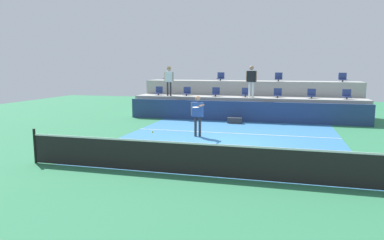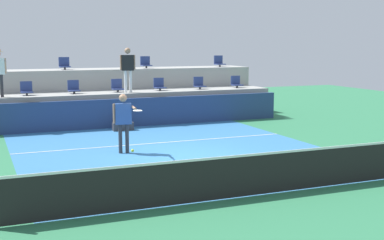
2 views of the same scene
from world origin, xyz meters
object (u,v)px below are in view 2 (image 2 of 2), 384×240
at_px(stadium_chair_lower_far_right, 236,83).
at_px(tennis_ball, 133,151).
at_px(stadium_chair_lower_right, 199,84).
at_px(stadium_chair_upper_far_right, 219,62).
at_px(stadium_chair_upper_right, 146,63).
at_px(tennis_player, 124,117).
at_px(stadium_chair_lower_mid_right, 159,85).
at_px(stadium_chair_lower_mid_left, 74,88).
at_px(stadium_chair_upper_left, 64,64).
at_px(spectator_in_grey, 128,65).
at_px(equipment_bag, 123,126).
at_px(stadium_chair_lower_left, 27,90).
at_px(stadium_chair_lower_center, 117,87).

xyz_separation_m(stadium_chair_lower_far_right, tennis_ball, (-7.46, -9.32, -0.69)).
xyz_separation_m(stadium_chair_lower_right, stadium_chair_upper_far_right, (1.79, 1.80, 0.85)).
xyz_separation_m(stadium_chair_upper_right, tennis_player, (-3.14, -7.75, -1.24)).
relative_size(stadium_chair_lower_right, stadium_chair_lower_far_right, 1.00).
bearing_deg(stadium_chair_lower_mid_right, stadium_chair_lower_right, 0.00).
bearing_deg(stadium_chair_lower_right, stadium_chair_lower_mid_right, 180.00).
height_order(stadium_chair_lower_mid_left, tennis_player, stadium_chair_lower_mid_left).
xyz_separation_m(stadium_chair_lower_mid_left, stadium_chair_upper_right, (3.52, 1.80, 0.85)).
bearing_deg(stadium_chair_lower_far_right, stadium_chair_upper_left, 165.89).
bearing_deg(stadium_chair_lower_far_right, stadium_chair_upper_far_right, 89.72).
distance_m(stadium_chair_lower_mid_left, tennis_ball, 9.35).
relative_size(stadium_chair_lower_far_right, spectator_in_grey, 0.29).
bearing_deg(equipment_bag, tennis_ball, -103.44).
xyz_separation_m(stadium_chair_lower_mid_right, stadium_chair_lower_right, (1.80, 0.00, 0.00)).
bearing_deg(tennis_ball, spectator_in_grey, 74.84).
bearing_deg(stadium_chair_lower_mid_left, stadium_chair_lower_left, 180.00).
xyz_separation_m(stadium_chair_lower_far_right, stadium_chair_upper_far_right, (0.01, 1.80, 0.85)).
distance_m(stadium_chair_lower_mid_left, stadium_chair_lower_mid_right, 3.53).
bearing_deg(stadium_chair_upper_left, stadium_chair_upper_right, 0.00).
relative_size(tennis_player, equipment_bag, 2.29).
distance_m(stadium_chair_upper_right, tennis_player, 8.45).
bearing_deg(stadium_chair_upper_far_right, stadium_chair_upper_right, 180.00).
bearing_deg(stadium_chair_lower_mid_left, stadium_chair_upper_far_right, 14.17).
bearing_deg(stadium_chair_lower_mid_left, stadium_chair_lower_mid_right, 0.00).
height_order(stadium_chair_lower_center, stadium_chair_lower_far_right, same).
relative_size(stadium_chair_lower_mid_right, tennis_player, 0.30).
bearing_deg(stadium_chair_lower_far_right, stadium_chair_lower_left, 180.00).
relative_size(stadium_chair_lower_mid_left, stadium_chair_lower_mid_right, 1.00).
relative_size(stadium_chair_lower_right, tennis_player, 0.30).
bearing_deg(stadium_chair_upper_right, stadium_chair_lower_far_right, -26.55).
distance_m(stadium_chair_lower_far_right, stadium_chair_upper_left, 7.43).
relative_size(stadium_chair_lower_far_right, tennis_player, 0.30).
xyz_separation_m(stadium_chair_lower_center, equipment_bag, (-0.32, -1.97, -1.31)).
bearing_deg(spectator_in_grey, stadium_chair_lower_mid_left, 169.56).
bearing_deg(tennis_ball, tennis_player, 77.98).
relative_size(stadium_chair_lower_left, stadium_chair_lower_center, 1.00).
distance_m(stadium_chair_lower_right, stadium_chair_upper_right, 2.69).
height_order(stadium_chair_lower_right, tennis_player, stadium_chair_lower_right).
xyz_separation_m(tennis_player, spectator_in_grey, (1.70, 5.56, 1.25)).
bearing_deg(stadium_chair_upper_far_right, stadium_chair_lower_center, -161.54).
bearing_deg(stadium_chair_lower_left, tennis_player, -70.17).
bearing_deg(spectator_in_grey, stadium_chair_upper_left, 134.19).
height_order(stadium_chair_lower_mid_left, stadium_chair_upper_right, stadium_chair_upper_right).
relative_size(tennis_ball, equipment_bag, 0.09).
xyz_separation_m(stadium_chair_lower_left, stadium_chair_lower_right, (7.10, 0.00, 0.00)).
distance_m(stadium_chair_lower_mid_left, spectator_in_grey, 2.29).
relative_size(stadium_chair_lower_far_right, stadium_chair_upper_right, 1.00).
bearing_deg(equipment_bag, spectator_in_grey, 67.26).
xyz_separation_m(stadium_chair_lower_center, stadium_chair_upper_left, (-1.78, 1.80, 0.85)).
bearing_deg(stadium_chair_upper_right, stadium_chair_lower_left, -161.19).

